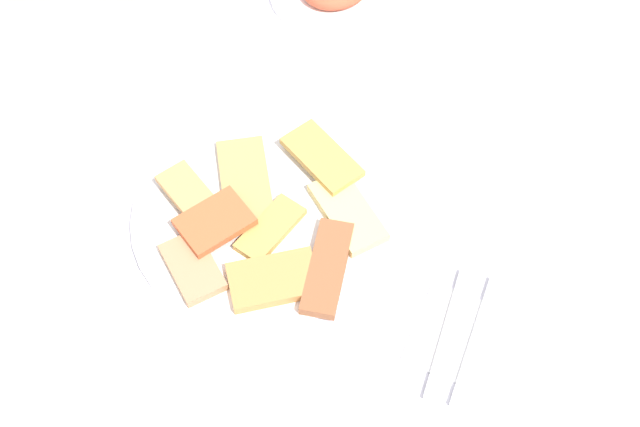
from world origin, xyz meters
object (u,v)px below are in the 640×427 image
Objects in this scene: dining_table at (359,259)px; pide_platter at (263,219)px; paper_napkin at (462,338)px; fork at (448,333)px; spoon at (477,340)px.

dining_table is 0.16m from pide_platter.
pide_platter is at bearing -107.16° from paper_napkin.
pide_platter reaches higher than fork.
dining_table is at bearing 102.12° from pide_platter.
paper_napkin is 0.65× the size of fork.
spoon is at bearing 56.49° from dining_table.
dining_table is 3.33× the size of pide_platter.
spoon reaches higher than dining_table.
fork is at bearing -84.87° from spoon.
pide_platter is at bearing -101.08° from spoon.
spoon is at bearing 92.72° from fork.
pide_platter is 1.92× the size of fork.
spoon is (0.09, 0.31, -0.01)m from pide_platter.
fork is (0.09, 0.27, -0.01)m from pide_platter.
pide_platter is 1.92× the size of spoon.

